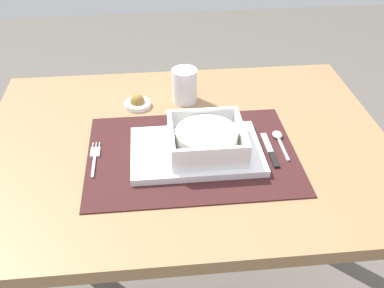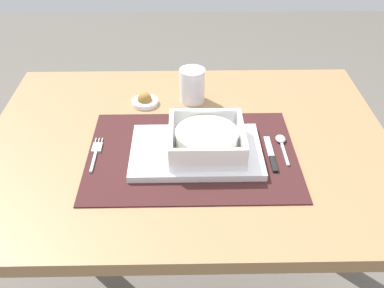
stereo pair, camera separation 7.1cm
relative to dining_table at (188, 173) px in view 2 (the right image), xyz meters
name	(u,v)px [view 2 (the right image)]	position (x,y,z in m)	size (l,w,h in m)	color
dining_table	(188,173)	(0.00, 0.00, 0.00)	(0.99, 0.76, 0.73)	#936D47
placemat	(192,154)	(0.01, -0.06, 0.10)	(0.48, 0.35, 0.00)	#381919
serving_plate	(196,151)	(0.02, -0.06, 0.11)	(0.30, 0.20, 0.02)	white
porridge_bowl	(206,140)	(0.04, -0.06, 0.15)	(0.17, 0.17, 0.06)	white
fork	(96,152)	(-0.22, -0.05, 0.11)	(0.02, 0.13, 0.00)	silver
spoon	(281,142)	(0.22, -0.02, 0.11)	(0.02, 0.12, 0.01)	silver
butter_knife	(271,156)	(0.19, -0.07, 0.11)	(0.01, 0.13, 0.01)	black
bread_knife	(259,149)	(0.16, -0.05, 0.11)	(0.01, 0.13, 0.01)	#59331E
drinking_glass	(192,87)	(0.01, 0.19, 0.14)	(0.07, 0.07, 0.09)	white
condiment_saucer	(145,101)	(-0.12, 0.18, 0.11)	(0.07, 0.07, 0.04)	white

